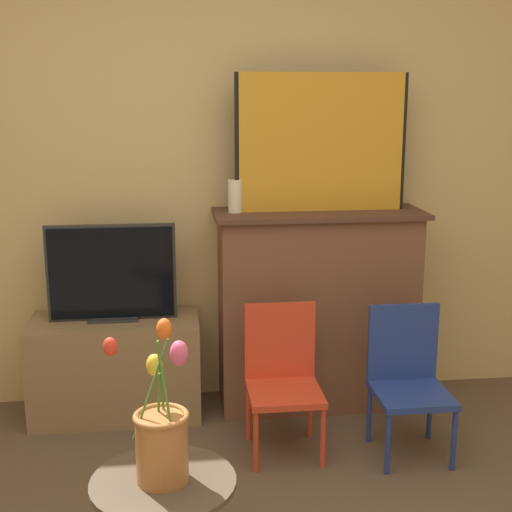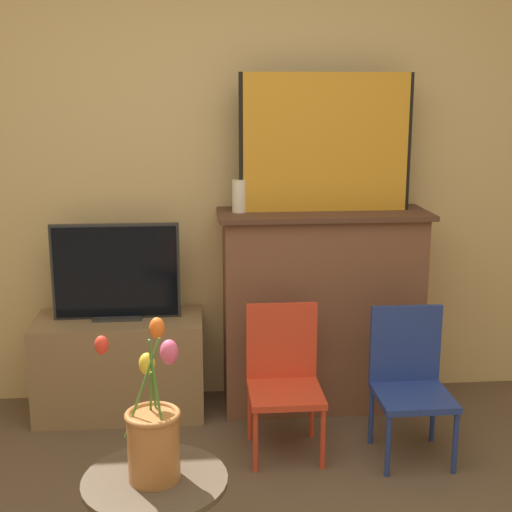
{
  "view_description": "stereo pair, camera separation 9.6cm",
  "coord_description": "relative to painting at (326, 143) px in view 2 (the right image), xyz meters",
  "views": [
    {
      "loc": [
        -0.23,
        -1.66,
        1.67
      ],
      "look_at": [
        0.12,
        1.27,
        0.98
      ],
      "focal_mm": 50.0,
      "sensor_mm": 36.0,
      "label": 1
    },
    {
      "loc": [
        -0.14,
        -1.67,
        1.67
      ],
      "look_at": [
        0.12,
        1.27,
        0.98
      ],
      "focal_mm": 50.0,
      "sensor_mm": 36.0,
      "label": 2
    }
  ],
  "objects": [
    {
      "name": "fireplace_mantel",
      "position": [
        -0.01,
        -0.01,
        -0.86
      ],
      "size": [
        1.09,
        0.42,
        1.06
      ],
      "color": "brown",
      "rests_on": "ground"
    },
    {
      "name": "wall_back",
      "position": [
        -0.53,
        0.22,
        -0.06
      ],
      "size": [
        8.0,
        0.06,
        2.7
      ],
      "color": "tan",
      "rests_on": "ground"
    },
    {
      "name": "tv_monitor",
      "position": [
        -1.07,
        -0.03,
        -0.65
      ],
      "size": [
        0.65,
        0.12,
        0.5
      ],
      "color": "#2D2D2D",
      "rests_on": "tv_stand"
    },
    {
      "name": "painting",
      "position": [
        0.0,
        0.0,
        0.0
      ],
      "size": [
        0.88,
        0.03,
        0.7
      ],
      "color": "black",
      "rests_on": "fireplace_mantel"
    },
    {
      "name": "vase_tulips",
      "position": [
        -0.81,
        -1.48,
        -0.82
      ],
      "size": [
        0.26,
        0.25,
        0.51
      ],
      "color": "#AD6B38",
      "rests_on": "side_table"
    },
    {
      "name": "mantel_candle",
      "position": [
        -0.44,
        -0.01,
        -0.27
      ],
      "size": [
        0.07,
        0.07,
        0.16
      ],
      "color": "silver",
      "rests_on": "fireplace_mantel"
    },
    {
      "name": "tv_stand",
      "position": [
        -1.07,
        -0.03,
        -1.15
      ],
      "size": [
        0.86,
        0.4,
        0.52
      ],
      "color": "olive",
      "rests_on": "ground"
    },
    {
      "name": "chair_red",
      "position": [
        -0.27,
        -0.49,
        -1.04
      ],
      "size": [
        0.34,
        0.34,
        0.69
      ],
      "color": "red",
      "rests_on": "ground"
    },
    {
      "name": "chair_blue",
      "position": [
        0.31,
        -0.58,
        -1.04
      ],
      "size": [
        0.34,
        0.34,
        0.69
      ],
      "color": "navy",
      "rests_on": "ground"
    }
  ]
}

